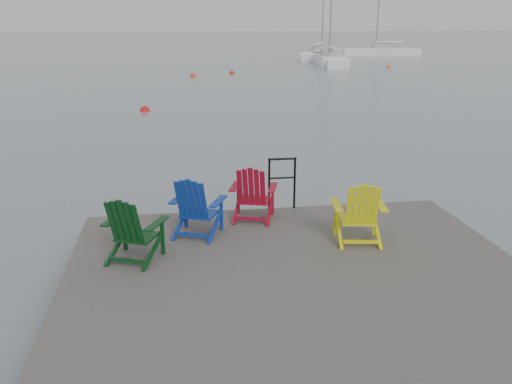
{
  "coord_description": "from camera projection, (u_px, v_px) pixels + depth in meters",
  "views": [
    {
      "loc": [
        -1.5,
        -6.19,
        3.59
      ],
      "look_at": [
        -0.21,
        2.36,
        0.85
      ],
      "focal_mm": 38.0,
      "sensor_mm": 36.0,
      "label": 1
    }
  ],
  "objects": [
    {
      "name": "buoy_b",
      "position": [
        193.0,
        76.0,
        36.65
      ],
      "size": [
        0.4,
        0.4,
        0.4
      ],
      "primitive_type": "sphere",
      "color": "red",
      "rests_on": "ground"
    },
    {
      "name": "handrail",
      "position": [
        282.0,
        178.0,
        9.16
      ],
      "size": [
        0.48,
        0.04,
        0.9
      ],
      "color": "black",
      "rests_on": "dock"
    },
    {
      "name": "sailboat_far",
      "position": [
        380.0,
        52.0,
        58.31
      ],
      "size": [
        7.86,
        3.55,
        10.61
      ],
      "rotation": [
        0.0,
        0.0,
        1.36
      ],
      "color": "white",
      "rests_on": "ground"
    },
    {
      "name": "sailboat_mid",
      "position": [
        321.0,
        55.0,
        53.74
      ],
      "size": [
        6.2,
        9.52,
        12.82
      ],
      "rotation": [
        0.0,
        0.0,
        -0.44
      ],
      "color": "white",
      "rests_on": "ground"
    },
    {
      "name": "ground",
      "position": [
        298.0,
        306.0,
        7.13
      ],
      "size": [
        400.0,
        400.0,
        0.0
      ],
      "primitive_type": "plane",
      "color": "slate",
      "rests_on": "ground"
    },
    {
      "name": "chair_green",
      "position": [
        132.0,
        228.0,
        7.17
      ],
      "size": [
        0.9,
        0.86,
        0.92
      ],
      "rotation": [
        0.0,
        0.0,
        -0.42
      ],
      "color": "#093512",
      "rests_on": "dock"
    },
    {
      "name": "chair_yellow",
      "position": [
        360.0,
        212.0,
        7.77
      ],
      "size": [
        0.83,
        0.78,
        0.94
      ],
      "rotation": [
        0.0,
        0.0,
        -0.16
      ],
      "color": "yellow",
      "rests_on": "dock"
    },
    {
      "name": "chair_blue",
      "position": [
        196.0,
        206.0,
        8.02
      ],
      "size": [
        0.9,
        0.86,
        0.93
      ],
      "rotation": [
        0.0,
        0.0,
        -0.4
      ],
      "color": "navy",
      "rests_on": "dock"
    },
    {
      "name": "buoy_a",
      "position": [
        145.0,
        111.0,
        22.58
      ],
      "size": [
        0.41,
        0.41,
        0.41
      ],
      "primitive_type": "sphere",
      "color": "red",
      "rests_on": "ground"
    },
    {
      "name": "buoy_d",
      "position": [
        232.0,
        74.0,
        38.56
      ],
      "size": [
        0.4,
        0.4,
        0.4
      ],
      "primitive_type": "sphere",
      "color": "red",
      "rests_on": "ground"
    },
    {
      "name": "dock",
      "position": [
        299.0,
        282.0,
        7.03
      ],
      "size": [
        6.0,
        5.0,
        1.4
      ],
      "color": "#2F2C2A",
      "rests_on": "ground"
    },
    {
      "name": "buoy_c",
      "position": [
        388.0,
        67.0,
        44.03
      ],
      "size": [
        0.36,
        0.36,
        0.36
      ],
      "primitive_type": "sphere",
      "color": "#F5590E",
      "rests_on": "ground"
    },
    {
      "name": "chair_red",
      "position": [
        253.0,
        193.0,
        8.67
      ],
      "size": [
        0.86,
        0.81,
        0.92
      ],
      "rotation": [
        0.0,
        0.0,
        -0.29
      ],
      "color": "maroon",
      "rests_on": "dock"
    },
    {
      "name": "sailboat_near",
      "position": [
        330.0,
        60.0,
        46.46
      ],
      "size": [
        3.44,
        8.6,
        11.56
      ],
      "rotation": [
        0.0,
        0.0,
        -0.16
      ],
      "color": "white",
      "rests_on": "ground"
    }
  ]
}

